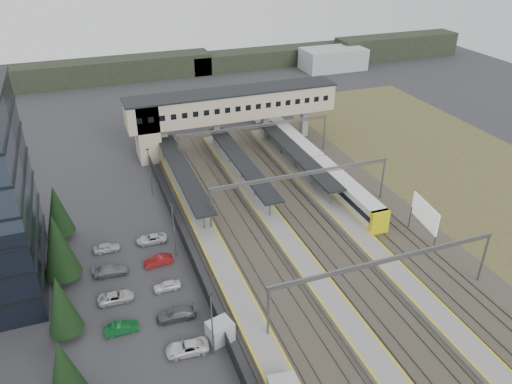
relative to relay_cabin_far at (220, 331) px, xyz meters
name	(u,v)px	position (x,y,z in m)	size (l,w,h in m)	color
ground	(259,289)	(6.76, 6.26, -1.17)	(220.00, 220.00, 0.00)	#2B2B2D
conifer_row	(61,326)	(-15.24, 2.39, 3.67)	(4.42, 49.82, 9.50)	black
car_park	(156,349)	(-6.82, 0.49, -0.56)	(10.59, 44.72, 1.30)	#B0B1B5
lampposts	(190,269)	(-1.24, 7.51, 3.17)	(0.50, 53.25, 8.07)	slate
fence	(196,270)	(0.26, 11.26, -0.17)	(0.08, 90.00, 2.00)	#26282B
relay_cabin_far	(220,331)	(0.00, 0.00, 0.00)	(2.99, 2.68, 2.34)	#9FA2A3
rail_corridor	(311,249)	(16.10, 11.26, -0.88)	(34.00, 90.00, 0.92)	#322F28
canopies	(241,161)	(13.76, 33.26, 2.75)	(23.10, 30.00, 3.28)	black
footbridge	(219,109)	(14.47, 48.26, 6.76)	(40.40, 6.40, 11.20)	tan
gantries	(339,217)	(18.76, 9.26, 4.83)	(28.40, 62.28, 7.17)	slate
train	(295,145)	(26.76, 40.43, 0.85)	(2.83, 59.07, 3.56)	silver
billboard	(425,215)	(31.86, 8.53, 2.77)	(1.02, 6.64, 5.80)	slate
treeline_far	(223,63)	(30.57, 98.53, 1.78)	(170.00, 19.00, 7.00)	black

